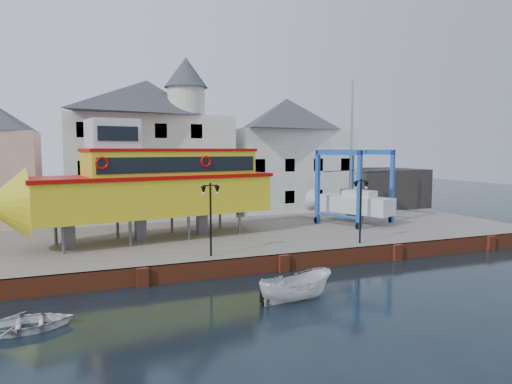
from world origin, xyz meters
name	(u,v)px	position (x,y,z in m)	size (l,w,h in m)	color
ground	(283,272)	(0.00, 0.00, 0.00)	(140.00, 140.00, 0.00)	black
hardstanding	(227,231)	(0.00, 11.00, 0.50)	(44.00, 22.00, 1.00)	slate
quay_wall	(283,263)	(0.00, 0.10, 0.50)	(44.00, 0.47, 1.00)	brown
building_white_main	(150,146)	(-4.87, 18.39, 7.34)	(14.00, 8.30, 14.00)	beige
building_white_right	(287,154)	(9.00, 19.00, 6.60)	(12.00, 8.00, 11.20)	beige
shed_dark	(379,187)	(19.00, 17.00, 3.00)	(8.00, 7.00, 4.00)	black
lamp_post_left	(210,201)	(-4.00, 1.20, 4.17)	(1.12, 0.32, 4.20)	black
lamp_post_right	(361,195)	(6.00, 1.20, 4.17)	(1.12, 0.32, 4.20)	black
tour_boat	(140,184)	(-7.14, 7.27, 4.76)	(18.77, 7.41, 7.97)	#59595E
travel_lift	(348,199)	(9.95, 8.93, 2.95)	(6.64, 7.86, 11.63)	#1B4FA8
motorboat_a	(296,301)	(-1.58, -4.86, 0.00)	(1.46, 3.88, 1.50)	silver
motorboat_d	(25,330)	(-13.06, -4.16, 0.00)	(2.58, 3.62, 0.75)	silver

